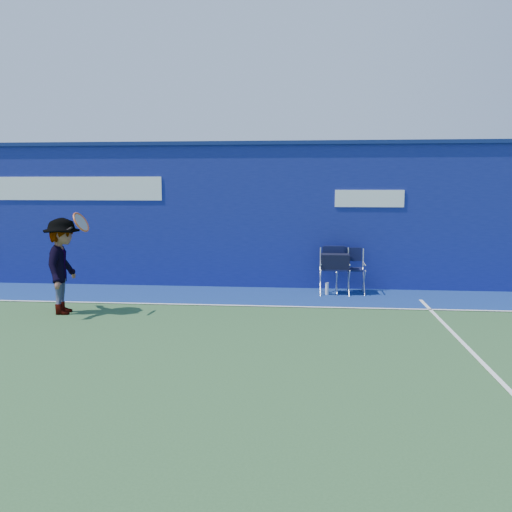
# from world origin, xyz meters

# --- Properties ---
(ground) EXTENTS (80.00, 80.00, 0.00)m
(ground) POSITION_xyz_m (0.00, 0.00, 0.00)
(ground) COLOR #2D522C
(ground) RESTS_ON ground
(stadium_wall) EXTENTS (24.00, 0.50, 3.08)m
(stadium_wall) POSITION_xyz_m (-0.00, 5.20, 1.55)
(stadium_wall) COLOR navy
(stadium_wall) RESTS_ON ground
(out_of_bounds_strip) EXTENTS (24.00, 1.80, 0.01)m
(out_of_bounds_strip) POSITION_xyz_m (0.00, 4.10, 0.00)
(out_of_bounds_strip) COLOR navy
(out_of_bounds_strip) RESTS_ON ground
(court_lines) EXTENTS (24.00, 12.00, 0.01)m
(court_lines) POSITION_xyz_m (0.00, 0.60, 0.01)
(court_lines) COLOR white
(court_lines) RESTS_ON out_of_bounds_strip
(directors_chair_left) EXTENTS (0.56, 0.52, 0.95)m
(directors_chair_left) POSITION_xyz_m (2.89, 4.47, 0.40)
(directors_chair_left) COLOR silver
(directors_chair_left) RESTS_ON ground
(directors_chair_right) EXTENTS (0.54, 0.49, 0.91)m
(directors_chair_right) POSITION_xyz_m (3.21, 4.57, 0.29)
(directors_chair_right) COLOR silver
(directors_chair_right) RESTS_ON ground
(water_bottle) EXTENTS (0.07, 0.07, 0.25)m
(water_bottle) POSITION_xyz_m (2.74, 4.36, 0.12)
(water_bottle) COLOR silver
(water_bottle) RESTS_ON ground
(tennis_player) EXTENTS (0.91, 1.14, 1.74)m
(tennis_player) POSITION_xyz_m (-1.77, 2.38, 0.82)
(tennis_player) COLOR #EA4738
(tennis_player) RESTS_ON ground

